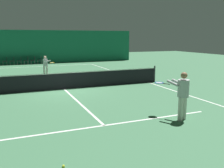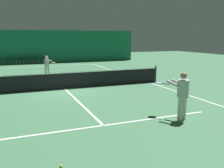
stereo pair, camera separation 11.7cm
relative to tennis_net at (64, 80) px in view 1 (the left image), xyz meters
The scene contains 17 objects.
ground_plane 0.51m from the tennis_net, ahead, with size 60.00×60.00×0.00m, color #3D704C.
backdrop_curtain 15.03m from the tennis_net, 90.00° to the left, with size 23.00×0.12×3.66m.
court_line_baseline_far 11.91m from the tennis_net, 90.00° to the left, with size 11.00×0.10×0.00m.
court_line_service_far 6.42m from the tennis_net, 90.00° to the left, with size 8.25×0.10×0.00m.
court_line_service_near 6.42m from the tennis_net, 90.00° to the right, with size 8.25×0.10×0.00m.
court_line_sideline_right 5.52m from the tennis_net, ahead, with size 0.10×23.80×0.00m.
court_line_centre 0.51m from the tennis_net, ahead, with size 0.10×12.80×0.00m.
tennis_net is the anchor object (origin of this frame).
player_near 7.42m from the tennis_net, 68.19° to the right, with size 0.85×1.41×1.72m.
player_far 5.47m from the tennis_net, 92.39° to the left, with size 0.81×1.31×1.51m.
courtside_chair_1 14.75m from the tennis_net, 102.08° to the left, with size 0.44×0.44×0.84m.
courtside_chair_2 14.62m from the tennis_net, 99.40° to the left, with size 0.44×0.44×0.84m.
courtside_chair_3 14.53m from the tennis_net, 96.68° to the left, with size 0.44×0.44×0.84m.
courtside_chair_4 14.46m from the tennis_net, 93.92° to the left, with size 0.44×0.44×0.84m.
courtside_chair_5 14.43m from the tennis_net, 91.15° to the left, with size 0.44×0.44×0.84m.
courtside_chair_6 14.43m from the tennis_net, 88.38° to the left, with size 0.44×0.44×0.84m.
tennis_ball 8.80m from the tennis_net, 101.98° to the right, with size 0.07×0.07×0.07m.
Camera 1 is at (-2.80, -13.82, 2.91)m, focal length 40.00 mm.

